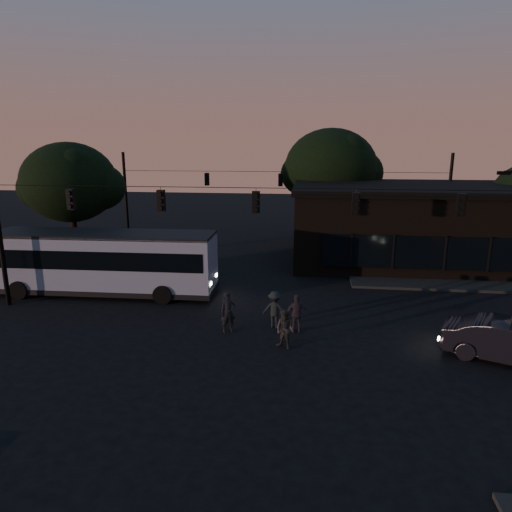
# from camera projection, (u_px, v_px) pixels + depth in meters

# --- Properties ---
(ground) EXTENTS (120.00, 120.00, 0.00)m
(ground) POSITION_uv_depth(u_px,v_px,m) (244.00, 352.00, 18.38)
(ground) COLOR black
(ground) RESTS_ON ground
(sidewalk_far_right) EXTENTS (14.00, 10.00, 0.15)m
(sidewalk_far_right) POSITION_uv_depth(u_px,v_px,m) (452.00, 268.00, 30.43)
(sidewalk_far_right) COLOR black
(sidewalk_far_right) RESTS_ON ground
(sidewalk_far_left) EXTENTS (14.00, 10.00, 0.15)m
(sidewalk_far_left) POSITION_uv_depth(u_px,v_px,m) (84.00, 257.00, 33.52)
(sidewalk_far_left) COLOR black
(sidewalk_far_left) RESTS_ON ground
(building) EXTENTS (15.40, 10.41, 5.40)m
(building) POSITION_uv_depth(u_px,v_px,m) (404.00, 223.00, 32.06)
(building) COLOR black
(building) RESTS_ON ground
(tree_behind) EXTENTS (7.60, 7.60, 9.43)m
(tree_behind) POSITION_uv_depth(u_px,v_px,m) (331.00, 168.00, 37.63)
(tree_behind) COLOR black
(tree_behind) RESTS_ON ground
(tree_left) EXTENTS (6.40, 6.40, 8.30)m
(tree_left) POSITION_uv_depth(u_px,v_px,m) (70.00, 183.00, 31.24)
(tree_left) COLOR black
(tree_left) RESTS_ON ground
(signal_rig_near) EXTENTS (26.24, 0.30, 7.50)m
(signal_rig_near) POSITION_uv_depth(u_px,v_px,m) (256.00, 226.00, 21.17)
(signal_rig_near) COLOR black
(signal_rig_near) RESTS_ON ground
(signal_rig_far) EXTENTS (26.24, 0.30, 7.50)m
(signal_rig_far) POSITION_uv_depth(u_px,v_px,m) (280.00, 194.00, 36.65)
(signal_rig_far) COLOR black
(signal_rig_far) RESTS_ON ground
(bus) EXTENTS (12.38, 3.27, 3.47)m
(bus) POSITION_uv_depth(u_px,v_px,m) (104.00, 260.00, 25.10)
(bus) COLOR gray
(bus) RESTS_ON ground
(car) EXTENTS (5.13, 3.46, 1.60)m
(car) POSITION_uv_depth(u_px,v_px,m) (511.00, 342.00, 17.36)
(car) COLOR black
(car) RESTS_ON ground
(pedestrian_a) EXTENTS (0.79, 0.66, 1.84)m
(pedestrian_a) POSITION_uv_depth(u_px,v_px,m) (228.00, 312.00, 20.13)
(pedestrian_a) COLOR black
(pedestrian_a) RESTS_ON ground
(pedestrian_b) EXTENTS (1.01, 0.94, 1.65)m
(pedestrian_b) POSITION_uv_depth(u_px,v_px,m) (285.00, 330.00, 18.48)
(pedestrian_b) COLOR #2D2B29
(pedestrian_b) RESTS_ON ground
(pedestrian_c) EXTENTS (1.09, 0.62, 1.74)m
(pedestrian_c) POSITION_uv_depth(u_px,v_px,m) (297.00, 314.00, 20.08)
(pedestrian_c) COLOR #2D262E
(pedestrian_c) RESTS_ON ground
(pedestrian_d) EXTENTS (1.15, 0.71, 1.71)m
(pedestrian_d) POSITION_uv_depth(u_px,v_px,m) (275.00, 309.00, 20.66)
(pedestrian_d) COLOR black
(pedestrian_d) RESTS_ON ground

